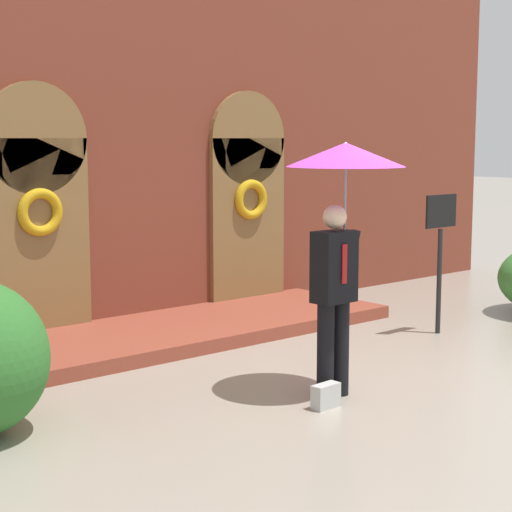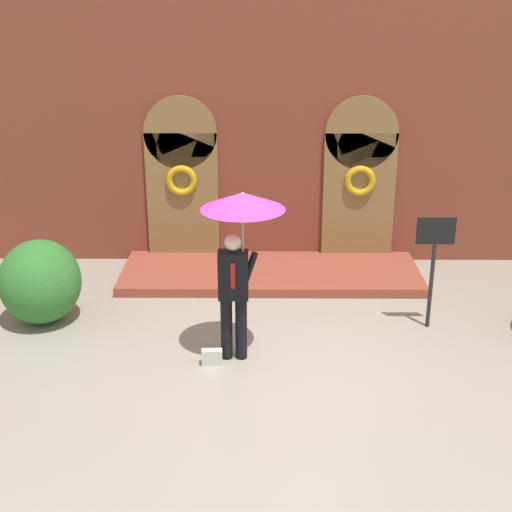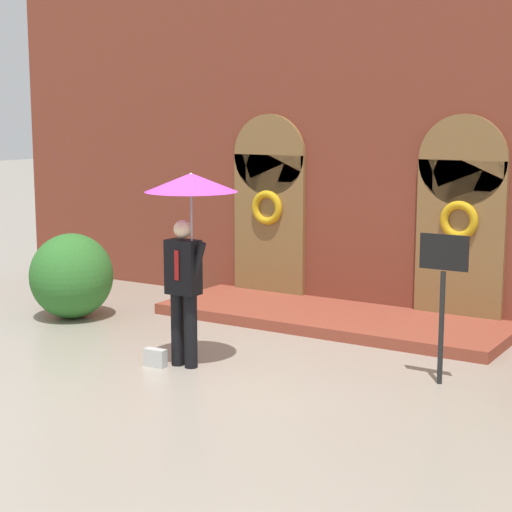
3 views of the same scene
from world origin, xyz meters
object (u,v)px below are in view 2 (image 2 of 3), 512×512
object	(u,v)px
person_with_umbrella	(240,226)
handbag	(212,357)
sign_post	(434,254)
shrub_left	(40,282)

from	to	relation	value
person_with_umbrella	handbag	distance (m)	1.86
handbag	sign_post	distance (m)	3.55
handbag	shrub_left	size ratio (longest dim) A/B	0.22
person_with_umbrella	sign_post	world-z (taller)	person_with_umbrella
sign_post	shrub_left	distance (m)	5.87
sign_post	handbag	bearing A→B (deg)	-159.42
person_with_umbrella	handbag	size ratio (longest dim) A/B	8.44
sign_post	shrub_left	bearing A→B (deg)	178.42
handbag	shrub_left	distance (m)	3.04
person_with_umbrella	sign_post	xyz separation A→B (m)	(2.78, 0.99, -0.75)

